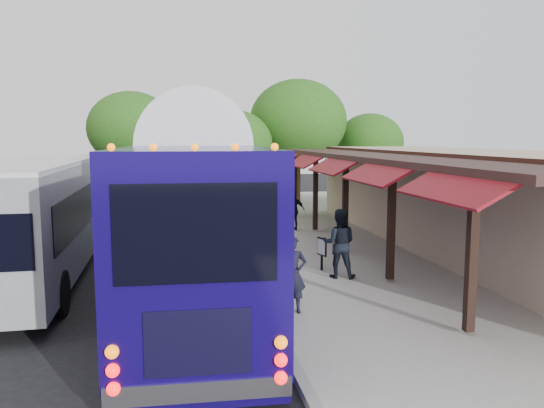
{
  "coord_description": "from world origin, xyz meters",
  "views": [
    {
      "loc": [
        -1.89,
        -13.35,
        4.07
      ],
      "look_at": [
        1.3,
        4.45,
        1.8
      ],
      "focal_mm": 35.0,
      "sensor_mm": 36.0,
      "label": 1
    }
  ],
  "objects": [
    {
      "name": "city_bus",
      "position": [
        -5.97,
        3.49,
        1.89
      ],
      "size": [
        3.04,
        12.79,
        3.42
      ],
      "rotation": [
        0.0,
        0.0,
        0.02
      ],
      "color": "gray",
      "rests_on": "ground"
    },
    {
      "name": "station_shelter",
      "position": [
        8.38,
        4.0,
        1.85
      ],
      "size": [
        8.15,
        20.0,
        3.6
      ],
      "color": "tan",
      "rests_on": "ground"
    },
    {
      "name": "tree_mid",
      "position": [
        5.39,
        18.37,
        5.06
      ],
      "size": [
        5.92,
        5.92,
        7.58
      ],
      "color": "#382314",
      "rests_on": "ground"
    },
    {
      "name": "ground",
      "position": [
        0.0,
        0.0,
        0.0
      ],
      "size": [
        90.0,
        90.0,
        0.0
      ],
      "primitive_type": "plane",
      "color": "black",
      "rests_on": "ground"
    },
    {
      "name": "tree_right",
      "position": [
        10.65,
        20.1,
        3.77
      ],
      "size": [
        4.42,
        4.42,
        5.66
      ],
      "color": "#382314",
      "rests_on": "ground"
    },
    {
      "name": "tree_left",
      "position": [
        1.2,
        16.16,
        3.74
      ],
      "size": [
        4.38,
        4.38,
        5.61
      ],
      "color": "#382314",
      "rests_on": "ground"
    },
    {
      "name": "coach_bus",
      "position": [
        -1.45,
        0.37,
        2.24
      ],
      "size": [
        3.15,
        13.12,
        4.17
      ],
      "rotation": [
        0.0,
        0.0,
        -0.03
      ],
      "color": "#120754",
      "rests_on": "ground"
    },
    {
      "name": "ped_d",
      "position": [
        1.67,
        7.1,
        0.99
      ],
      "size": [
        1.26,
        1.06,
        1.69
      ],
      "primitive_type": "imported",
      "rotation": [
        0.0,
        0.0,
        2.67
      ],
      "color": "black",
      "rests_on": "sidewalk"
    },
    {
      "name": "ped_a",
      "position": [
        0.6,
        -2.05,
        1.03
      ],
      "size": [
        0.65,
        0.43,
        1.76
      ],
      "primitive_type": "imported",
      "rotation": [
        0.0,
        0.0,
        -0.02
      ],
      "color": "black",
      "rests_on": "sidewalk"
    },
    {
      "name": "curb",
      "position": [
        0.05,
        4.0,
        0.07
      ],
      "size": [
        0.2,
        40.0,
        0.16
      ],
      "primitive_type": "cube",
      "color": "gray",
      "rests_on": "ground"
    },
    {
      "name": "ped_c",
      "position": [
        2.94,
        8.44,
        1.0
      ],
      "size": [
        1.03,
        0.53,
        1.69
      ],
      "primitive_type": "imported",
      "rotation": [
        0.0,
        0.0,
        3.26
      ],
      "color": "black",
      "rests_on": "sidewalk"
    },
    {
      "name": "tree_far",
      "position": [
        -4.62,
        20.7,
        4.61
      ],
      "size": [
        5.4,
        5.4,
        6.91
      ],
      "color": "#382314",
      "rests_on": "ground"
    },
    {
      "name": "sidewalk",
      "position": [
        5.0,
        4.0,
        0.07
      ],
      "size": [
        10.0,
        40.0,
        0.15
      ],
      "primitive_type": "cube",
      "color": "#9E9B93",
      "rests_on": "ground"
    },
    {
      "name": "ped_b",
      "position": [
        2.54,
        0.69,
        1.13
      ],
      "size": [
        1.14,
        1.01,
        1.95
      ],
      "primitive_type": "imported",
      "rotation": [
        0.0,
        0.0,
        2.8
      ],
      "color": "black",
      "rests_on": "sidewalk"
    },
    {
      "name": "sign_board",
      "position": [
        2.28,
        1.54,
        0.81
      ],
      "size": [
        0.18,
        0.43,
        0.98
      ],
      "rotation": [
        0.0,
        0.0,
        0.33
      ],
      "color": "black",
      "rests_on": "sidewalk"
    }
  ]
}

